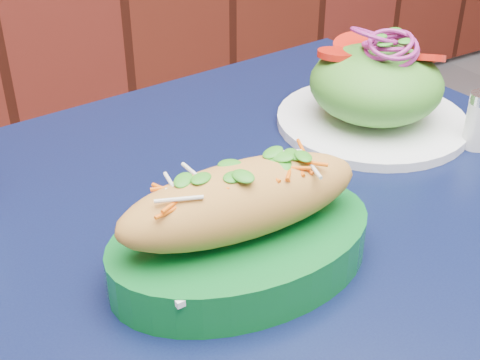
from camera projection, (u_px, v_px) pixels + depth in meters
cafe_table at (298, 294)px, 0.72m from camera, size 0.85×0.85×0.75m
banh_mi_basket at (241, 227)px, 0.60m from camera, size 0.26×0.18×0.12m
salad_plate at (375, 90)px, 0.84m from camera, size 0.25×0.25×0.13m
salt_shaker at (479, 121)px, 0.80m from camera, size 0.03×0.03×0.07m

